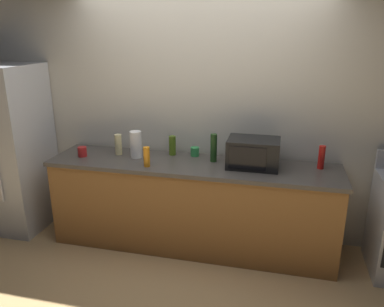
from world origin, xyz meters
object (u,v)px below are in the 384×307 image
(bottle_olive_oil, at_px, (172,145))
(mug_red, at_px, (82,152))
(paper_towel_roll, at_px, (136,144))
(microwave, at_px, (253,153))
(bottle_dish_soap, at_px, (147,157))
(mug_green, at_px, (195,152))
(refrigerator, at_px, (9,149))
(bottle_wine, at_px, (214,148))
(bottle_hot_sauce, at_px, (321,157))
(bottle_hand_soap, at_px, (118,145))

(bottle_olive_oil, distance_m, mug_red, 0.92)
(paper_towel_roll, xyz_separation_m, bottle_olive_oil, (0.33, 0.16, -0.04))
(microwave, relative_size, bottle_dish_soap, 2.52)
(bottle_olive_oil, distance_m, mug_green, 0.24)
(paper_towel_roll, relative_size, bottle_dish_soap, 1.42)
(mug_red, bearing_deg, refrigerator, 176.68)
(bottle_wine, height_order, bottle_hot_sauce, bottle_wine)
(bottle_wine, distance_m, bottle_dish_soap, 0.66)
(paper_towel_roll, xyz_separation_m, bottle_hand_soap, (-0.21, 0.04, -0.03))
(bottle_wine, distance_m, bottle_hot_sauce, 1.01)
(bottle_olive_oil, bearing_deg, mug_green, 4.13)
(microwave, height_order, mug_green, microwave)
(bottle_dish_soap, xyz_separation_m, bottle_hand_soap, (-0.41, 0.27, 0.01))
(paper_towel_roll, height_order, bottle_olive_oil, paper_towel_roll)
(microwave, height_order, paper_towel_roll, same)
(bottle_wine, bearing_deg, bottle_olive_oil, 166.83)
(paper_towel_roll, xyz_separation_m, bottle_hot_sauce, (1.79, 0.09, -0.02))
(microwave, xyz_separation_m, paper_towel_roll, (-1.17, 0.00, 0.00))
(refrigerator, distance_m, mug_red, 0.91)
(bottle_hot_sauce, bearing_deg, bottle_hand_soap, -178.65)
(paper_towel_roll, bearing_deg, bottle_olive_oil, 25.73)
(bottle_wine, relative_size, bottle_olive_oil, 1.39)
(bottle_dish_soap, relative_size, mug_green, 2.09)
(bottle_hand_soap, bearing_deg, paper_towel_roll, -11.26)
(bottle_dish_soap, xyz_separation_m, bottle_hot_sauce, (1.60, 0.32, 0.02))
(bottle_hot_sauce, relative_size, mug_green, 2.42)
(paper_towel_roll, xyz_separation_m, mug_red, (-0.55, -0.10, -0.09))
(refrigerator, bearing_deg, bottle_wine, 2.72)
(microwave, relative_size, bottle_wine, 1.73)
(refrigerator, height_order, bottle_dish_soap, refrigerator)
(paper_towel_roll, relative_size, bottle_wine, 0.97)
(microwave, xyz_separation_m, mug_red, (-1.72, -0.10, -0.09))
(microwave, distance_m, bottle_dish_soap, 1.00)
(bottle_hot_sauce, height_order, mug_red, bottle_hot_sauce)
(microwave, xyz_separation_m, bottle_wine, (-0.39, 0.06, 0.00))
(microwave, distance_m, mug_green, 0.64)
(paper_towel_roll, distance_m, bottle_wine, 0.79)
(microwave, relative_size, bottle_hand_soap, 2.25)
(bottle_olive_oil, bearing_deg, refrigerator, -173.26)
(microwave, distance_m, bottle_olive_oil, 0.85)
(microwave, relative_size, mug_green, 5.27)
(paper_towel_roll, height_order, mug_green, paper_towel_roll)
(bottle_dish_soap, bearing_deg, paper_towel_roll, 130.40)
(bottle_wine, bearing_deg, bottle_hot_sauce, 1.89)
(bottle_wine, distance_m, bottle_olive_oil, 0.46)
(paper_towel_roll, relative_size, bottle_hand_soap, 1.27)
(refrigerator, relative_size, bottle_olive_oil, 9.00)
(paper_towel_roll, height_order, mug_red, paper_towel_roll)
(paper_towel_roll, xyz_separation_m, bottle_wine, (0.78, 0.06, 0.00))
(bottle_dish_soap, height_order, bottle_hand_soap, bottle_hand_soap)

